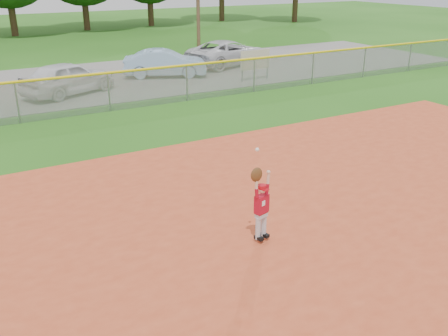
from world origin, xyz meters
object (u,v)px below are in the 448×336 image
at_px(car_white_a, 68,78).
at_px(car_white_b, 228,53).
at_px(car_blue, 165,63).
at_px(ballplayer, 261,203).
at_px(sponsor_sign, 255,61).

height_order(car_white_a, car_white_b, car_white_a).
distance_m(car_blue, ballplayer, 17.11).
relative_size(car_white_a, car_white_b, 0.83).
bearing_deg(car_blue, ballplayer, -173.19).
height_order(car_white_b, ballplayer, ballplayer).
xyz_separation_m(car_blue, sponsor_sign, (3.51, -2.99, 0.28)).
height_order(car_white_a, ballplayer, ballplayer).
relative_size(car_white_b, sponsor_sign, 3.01).
distance_m(car_white_a, car_white_b, 10.02).
height_order(car_blue, car_white_b, car_white_b).
relative_size(car_blue, ballplayer, 2.11).
xyz_separation_m(car_white_a, car_white_b, (9.64, 2.73, -0.01)).
bearing_deg(car_white_b, car_white_a, 89.10).
height_order(car_blue, ballplayer, ballplayer).
xyz_separation_m(car_blue, ballplayer, (-5.04, -16.35, 0.17)).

